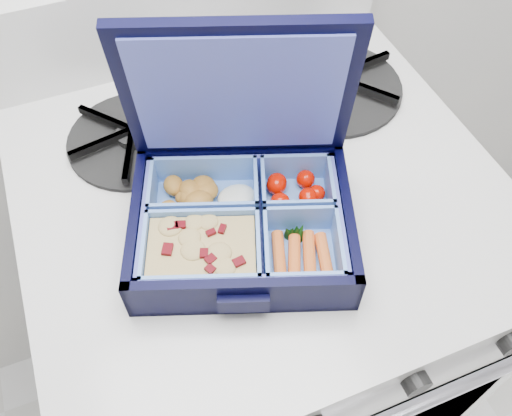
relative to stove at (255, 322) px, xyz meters
name	(u,v)px	position (x,y,z in m)	size (l,w,h in m)	color
stove	(255,322)	(0.00, 0.00, 0.00)	(0.55, 0.55, 0.82)	silver
bento_box	(242,225)	(-0.05, -0.08, 0.44)	(0.22, 0.17, 0.05)	black
burner_grate	(331,80)	(0.15, 0.10, 0.42)	(0.19, 0.19, 0.03)	black
burner_grate_rear	(134,135)	(-0.12, 0.10, 0.42)	(0.16, 0.16, 0.02)	black
fork	(258,147)	(0.02, 0.03, 0.41)	(0.02, 0.18, 0.01)	silver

